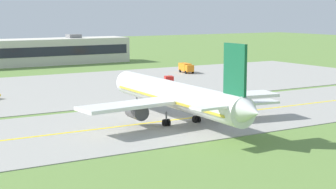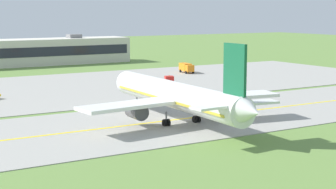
% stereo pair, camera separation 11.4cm
% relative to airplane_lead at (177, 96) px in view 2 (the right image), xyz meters
% --- Properties ---
extents(ground_plane, '(500.00, 500.00, 0.00)m').
position_rel_airplane_lead_xyz_m(ground_plane, '(1.61, 1.74, -4.13)').
color(ground_plane, olive).
extents(taxiway_strip, '(240.00, 28.00, 0.10)m').
position_rel_airplane_lead_xyz_m(taxiway_strip, '(1.61, 1.74, -4.08)').
color(taxiway_strip, '#9E9B93').
rests_on(taxiway_strip, ground).
extents(apron_pad, '(140.00, 52.00, 0.10)m').
position_rel_airplane_lead_xyz_m(apron_pad, '(11.61, 43.74, -4.08)').
color(apron_pad, '#9E9B93').
rests_on(apron_pad, ground).
extents(taxiway_centreline, '(220.00, 0.60, 0.01)m').
position_rel_airplane_lead_xyz_m(taxiway_centreline, '(1.61, 1.74, -4.03)').
color(taxiway_centreline, yellow).
rests_on(taxiway_centreline, taxiway_strip).
extents(airplane_lead, '(32.50, 39.60, 12.70)m').
position_rel_airplane_lead_xyz_m(airplane_lead, '(0.00, 0.00, 0.00)').
color(airplane_lead, white).
rests_on(airplane_lead, ground).
extents(service_truck_fuel, '(6.71, 4.12, 2.59)m').
position_rel_airplane_lead_xyz_m(service_truck_fuel, '(18.43, 34.68, -2.95)').
color(service_truck_fuel, red).
rests_on(service_truck_fuel, ground).
extents(service_truck_catering, '(3.16, 6.27, 2.60)m').
position_rel_airplane_lead_xyz_m(service_truck_catering, '(37.59, 54.84, -2.60)').
color(service_truck_catering, orange).
rests_on(service_truck_catering, ground).
extents(terminal_building, '(56.70, 11.90, 9.20)m').
position_rel_airplane_lead_xyz_m(terminal_building, '(11.47, 98.02, -0.11)').
color(terminal_building, beige).
rests_on(terminal_building, ground).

